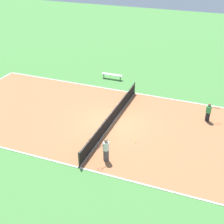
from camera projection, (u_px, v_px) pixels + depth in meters
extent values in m
plane|color=#47843D|center=(112.00, 123.00, 21.72)|extent=(80.00, 80.00, 0.00)
cube|color=#AD6B42|center=(112.00, 123.00, 21.72)|extent=(10.42, 24.74, 0.02)
cube|color=white|center=(79.00, 167.00, 17.52)|extent=(0.10, 24.74, 0.00)
cube|color=white|center=(134.00, 93.00, 25.90)|extent=(0.10, 24.74, 0.00)
cube|color=white|center=(112.00, 123.00, 21.71)|extent=(10.42, 0.10, 0.00)
cylinder|color=black|center=(79.00, 159.00, 17.36)|extent=(0.10, 0.10, 0.98)
cylinder|color=black|center=(134.00, 88.00, 25.58)|extent=(0.10, 0.10, 0.98)
cube|color=black|center=(112.00, 117.00, 21.48)|extent=(10.12, 0.03, 0.93)
cube|color=white|center=(112.00, 112.00, 21.27)|extent=(10.12, 0.04, 0.06)
cube|color=silver|center=(112.00, 75.00, 28.29)|extent=(0.36, 1.92, 0.04)
cylinder|color=#4C4C51|center=(120.00, 78.00, 28.15)|extent=(0.08, 0.08, 0.41)
cylinder|color=#4C4C51|center=(104.00, 76.00, 28.66)|extent=(0.08, 0.08, 0.41)
cube|color=black|center=(207.00, 117.00, 21.81)|extent=(0.27, 0.31, 0.68)
cylinder|color=green|center=(209.00, 109.00, 21.53)|extent=(0.46, 0.46, 0.48)
sphere|color=brown|center=(209.00, 105.00, 21.36)|extent=(0.20, 0.20, 0.20)
cylinder|color=#262626|center=(214.00, 108.00, 21.46)|extent=(0.12, 0.27, 0.03)
torus|color=black|center=(218.00, 108.00, 21.46)|extent=(0.39, 0.39, 0.02)
cube|color=#4C4C51|center=(106.00, 155.00, 17.91)|extent=(0.32, 0.31, 0.74)
cylinder|color=silver|center=(106.00, 146.00, 17.60)|extent=(0.50, 0.50, 0.52)
sphere|color=#A87A56|center=(106.00, 141.00, 17.42)|extent=(0.22, 0.22, 0.22)
cylinder|color=#262626|center=(101.00, 146.00, 17.37)|extent=(0.25, 0.18, 0.03)
torus|color=black|center=(97.00, 148.00, 17.23)|extent=(0.42, 0.42, 0.02)
sphere|color=#CCE033|center=(136.00, 142.00, 19.64)|extent=(0.07, 0.07, 0.07)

